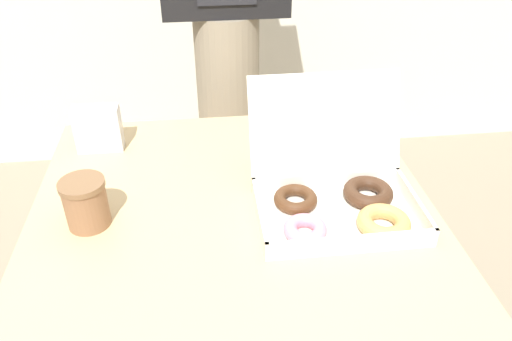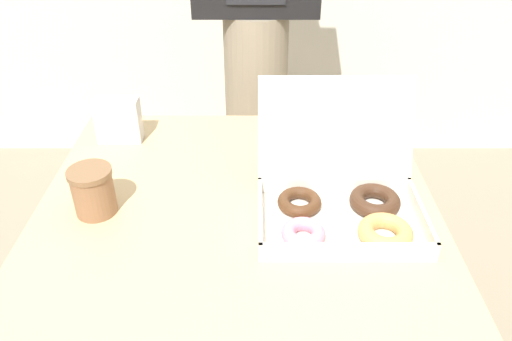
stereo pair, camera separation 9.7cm
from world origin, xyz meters
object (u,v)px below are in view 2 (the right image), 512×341
(donut_box, at_px, (343,200))
(coffee_cup, at_px, (92,191))
(person_customer, at_px, (255,9))
(napkin_holder, at_px, (117,120))

(donut_box, xyz_separation_m, coffee_cup, (-0.54, 0.02, 0.01))
(donut_box, relative_size, person_customer, 0.20)
(coffee_cup, distance_m, napkin_holder, 0.31)
(coffee_cup, xyz_separation_m, napkin_holder, (-0.02, 0.31, 0.01))
(coffee_cup, relative_size, napkin_holder, 0.90)
(donut_box, distance_m, person_customer, 0.82)
(napkin_holder, distance_m, person_customer, 0.60)
(coffee_cup, bearing_deg, person_customer, 65.38)
(person_customer, bearing_deg, coffee_cup, -114.62)
(napkin_holder, relative_size, person_customer, 0.07)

